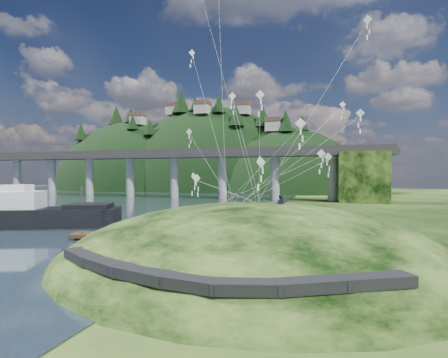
% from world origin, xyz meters
% --- Properties ---
extents(ground, '(320.00, 320.00, 0.00)m').
position_xyz_m(ground, '(0.00, 0.00, 0.00)').
color(ground, black).
rests_on(ground, ground).
extents(grass_hill, '(36.00, 32.00, 13.00)m').
position_xyz_m(grass_hill, '(8.00, 2.00, -1.50)').
color(grass_hill, black).
rests_on(grass_hill, ground).
extents(footpath, '(22.29, 5.84, 0.83)m').
position_xyz_m(footpath, '(7.46, -9.74, 2.08)').
color(footpath, black).
rests_on(footpath, ground).
extents(bridge, '(160.00, 11.00, 15.00)m').
position_xyz_m(bridge, '(-26.46, 70.07, 9.70)').
color(bridge, '#2D2B2B').
rests_on(bridge, ground).
extents(far_ridge, '(153.00, 70.00, 94.50)m').
position_xyz_m(far_ridge, '(-43.58, 122.17, -7.44)').
color(far_ridge, black).
rests_on(far_ridge, ground).
extents(work_barge, '(22.72, 14.25, 7.75)m').
position_xyz_m(work_barge, '(-25.74, 11.39, 1.94)').
color(work_barge, black).
rests_on(work_barge, ground).
extents(wooden_dock, '(15.44, 7.12, 1.10)m').
position_xyz_m(wooden_dock, '(-6.70, 7.77, 0.49)').
color(wooden_dock, '#322014').
rests_on(wooden_dock, ground).
extents(kite_flyers, '(4.67, 1.71, 1.82)m').
position_xyz_m(kite_flyers, '(8.69, 2.73, 5.81)').
color(kite_flyers, '#262833').
rests_on(kite_flyers, ground).
extents(kite_swarm, '(19.39, 15.97, 21.64)m').
position_xyz_m(kite_swarm, '(7.86, 4.09, 14.24)').
color(kite_swarm, white).
rests_on(kite_swarm, ground).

